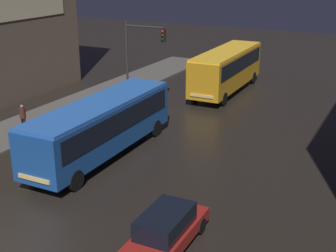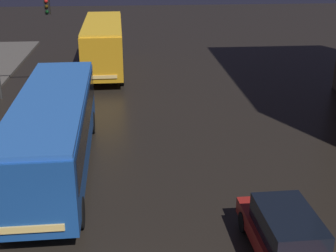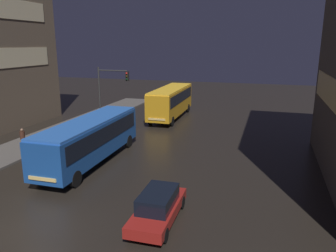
{
  "view_description": "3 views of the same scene",
  "coord_description": "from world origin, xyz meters",
  "px_view_note": "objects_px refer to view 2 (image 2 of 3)",
  "views": [
    {
      "loc": [
        11.98,
        -10.68,
        10.08
      ],
      "look_at": [
        0.76,
        10.71,
        1.46
      ],
      "focal_mm": 50.0,
      "sensor_mm": 36.0,
      "label": 1
    },
    {
      "loc": [
        0.87,
        -8.17,
        8.31
      ],
      "look_at": [
        2.38,
        9.49,
        1.34
      ],
      "focal_mm": 50.0,
      "sensor_mm": 36.0,
      "label": 2
    },
    {
      "loc": [
        9.62,
        -10.79,
        8.16
      ],
      "look_at": [
        2.63,
        11.63,
        2.22
      ],
      "focal_mm": 35.0,
      "sensor_mm": 36.0,
      "label": 3
    }
  ],
  "objects_px": {
    "bus_far": "(103,41)",
    "car_taxi": "(287,237)",
    "bus_near": "(53,126)",
    "traffic_light_main": "(13,27)"
  },
  "relations": [
    {
      "from": "bus_near",
      "to": "car_taxi",
      "type": "bearing_deg",
      "value": 138.18
    },
    {
      "from": "bus_near",
      "to": "car_taxi",
      "type": "distance_m",
      "value": 9.4
    },
    {
      "from": "car_taxi",
      "to": "traffic_light_main",
      "type": "bearing_deg",
      "value": -57.92
    },
    {
      "from": "bus_near",
      "to": "bus_far",
      "type": "bearing_deg",
      "value": -95.62
    },
    {
      "from": "bus_far",
      "to": "traffic_light_main",
      "type": "xyz_separation_m",
      "value": [
        -4.51,
        -5.74,
        1.94
      ]
    },
    {
      "from": "bus_far",
      "to": "traffic_light_main",
      "type": "bearing_deg",
      "value": 50.78
    },
    {
      "from": "bus_near",
      "to": "traffic_light_main",
      "type": "xyz_separation_m",
      "value": [
        -3.3,
        9.56,
        2.13
      ]
    },
    {
      "from": "car_taxi",
      "to": "bus_near",
      "type": "bearing_deg",
      "value": -42.18
    },
    {
      "from": "bus_far",
      "to": "car_taxi",
      "type": "xyz_separation_m",
      "value": [
        5.86,
        -21.39,
        -1.31
      ]
    },
    {
      "from": "bus_near",
      "to": "car_taxi",
      "type": "xyz_separation_m",
      "value": [
        7.07,
        -6.09,
        -1.13
      ]
    }
  ]
}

